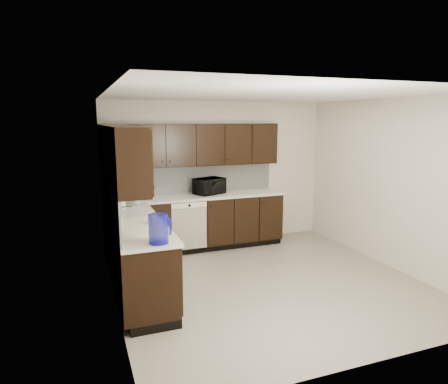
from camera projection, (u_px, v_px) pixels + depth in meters
The scene contains 20 objects.
floor at pixel (267, 282), 5.46m from camera, with size 4.00×4.00×0.00m, color gray.
ceiling at pixel (271, 94), 5.01m from camera, with size 4.00×4.00×0.00m, color white.
wall_back at pixel (218, 173), 7.08m from camera, with size 4.00×0.02×2.50m, color beige.
wall_left at pixel (112, 203), 4.55m from camera, with size 0.02×4.00×2.50m, color beige.
wall_right at pixel (390, 184), 5.92m from camera, with size 0.02×4.00×2.50m, color beige.
wall_front at pixel (375, 232), 3.39m from camera, with size 4.00×0.02×2.50m, color beige.
lower_cabinets at pixel (175, 238), 6.06m from camera, with size 3.00×2.80×0.90m.
countertop at pixel (174, 206), 5.97m from camera, with size 3.03×2.83×0.04m.
backsplash at pixel (157, 187), 6.04m from camera, with size 3.00×2.80×0.48m.
upper_cabinets at pixel (165, 148), 5.87m from camera, with size 3.00×2.80×0.70m.
dishwasher at pixel (189, 223), 6.42m from camera, with size 0.58×0.04×0.78m.
sink at pixel (141, 232), 4.71m from camera, with size 0.54×0.82×0.42m.
microwave at pixel (209, 186), 6.76m from camera, with size 0.49×0.33×0.27m, color black.
soap_bottle_a at pixel (151, 218), 4.77m from camera, with size 0.08×0.09×0.19m, color gray.
soap_bottle_b at pixel (122, 200), 5.58m from camera, with size 0.11×0.11×0.27m, color gray.
toaster_oven at pixel (124, 194), 6.25m from camera, with size 0.33×0.24×0.21m, color silver.
storage_bin at pixel (130, 199), 5.96m from camera, with size 0.42×0.31×0.17m, color silver.
blue_pitcher at pixel (158, 229), 4.07m from camera, with size 0.20×0.20×0.30m, color #0E0F87.
teal_tumbler at pixel (137, 197), 5.99m from camera, with size 0.09×0.09×0.21m, color #0B7B7D.
paper_towel_roll at pixel (137, 195), 5.99m from camera, with size 0.12×0.12×0.26m, color silver.
Camera 1 is at (-2.35, -4.62, 2.20)m, focal length 32.00 mm.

